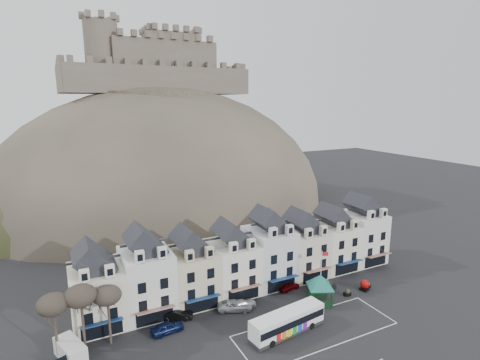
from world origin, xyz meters
The scene contains 21 objects.
ground centered at (0.00, 0.00, 0.00)m, with size 300.00×300.00×0.00m, color black.
coach_bay_markings centered at (2.00, 1.25, 0.00)m, with size 22.00×7.50×0.01m, color silver.
townhouse_terrace centered at (0.15, 15.97, 5.30)m, with size 54.40×9.35×11.80m.
castle_hill centered at (1.25, 68.95, 0.11)m, with size 100.00×76.00×68.00m.
castle centered at (0.51, 75.93, 40.19)m, with size 50.20×22.20×22.00m.
tree_left_far centered at (-29.00, 10.50, 6.90)m, with size 3.61×3.61×8.24m.
tree_left_mid centered at (-26.00, 10.50, 7.24)m, with size 3.78×3.78×8.64m.
tree_left_near centered at (-23.00, 10.50, 6.55)m, with size 3.43×3.43×7.84m.
bus centered at (-1.83, 2.40, 1.71)m, with size 11.22×3.98×3.10m.
bus_shelter centered at (6.66, 6.48, 3.57)m, with size 6.62×6.62×4.60m.
red_buoy centered at (15.70, 6.39, 0.91)m, with size 1.49×1.49×1.78m.
flagpole centered at (8.44, 8.43, 4.23)m, with size 0.99×0.47×7.41m.
white_van centered at (-27.66, 9.50, 1.12)m, with size 3.67×5.34×2.24m.
planter_west centered at (12.00, 6.28, 0.54)m, with size 1.20×0.79×1.13m.
planter_east centered at (16.71, 6.70, 0.52)m, with size 1.18×0.81×1.08m.
car_navy centered at (-16.00, 9.50, 0.75)m, with size 1.77×4.40×1.50m, color #0D1841.
car_black centered at (-13.98, 12.00, 0.75)m, with size 1.58×4.53×1.49m, color black.
car_silver centered at (-5.60, 10.50, 0.71)m, with size 2.36×5.03×1.42m, color #A9ABB1.
car_white centered at (-4.40, 10.42, 0.63)m, with size 1.78×4.37×1.27m, color silver.
car_maroon centered at (4.80, 12.00, 0.65)m, with size 1.54×3.83×1.30m, color #5C0508.
car_charcoal centered at (9.52, 9.50, 0.78)m, with size 1.66×4.76×1.57m, color black.
Camera 1 is at (-27.08, -34.37, 30.04)m, focal length 28.00 mm.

